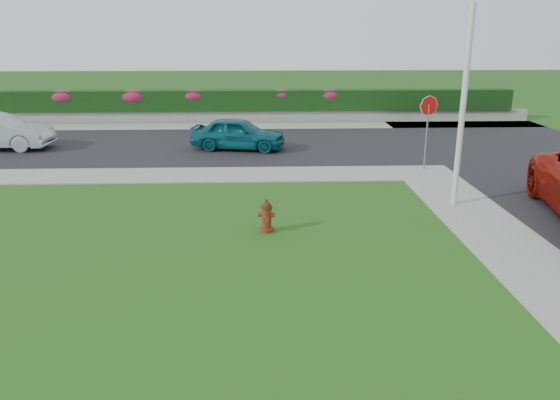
{
  "coord_description": "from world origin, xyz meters",
  "views": [
    {
      "loc": [
        1.24,
        -9.32,
        4.81
      ],
      "look_at": [
        1.7,
        3.18,
        0.9
      ],
      "focal_mm": 35.0,
      "sensor_mm": 36.0,
      "label": 1
    }
  ],
  "objects_px": {
    "utility_pole": "(463,109)",
    "stop_sign": "(428,115)",
    "fire_hydrant": "(267,216)",
    "sedan_teal": "(238,133)"
  },
  "relations": [
    {
      "from": "fire_hydrant",
      "to": "stop_sign",
      "type": "height_order",
      "value": "stop_sign"
    },
    {
      "from": "stop_sign",
      "to": "fire_hydrant",
      "type": "bearing_deg",
      "value": -128.98
    },
    {
      "from": "fire_hydrant",
      "to": "stop_sign",
      "type": "xyz_separation_m",
      "value": [
        5.72,
        6.03,
        1.59
      ]
    },
    {
      "from": "utility_pole",
      "to": "sedan_teal",
      "type": "bearing_deg",
      "value": 129.86
    },
    {
      "from": "fire_hydrant",
      "to": "stop_sign",
      "type": "relative_size",
      "value": 0.31
    },
    {
      "from": "fire_hydrant",
      "to": "sedan_teal",
      "type": "xyz_separation_m",
      "value": [
        -1.05,
        9.7,
        0.31
      ]
    },
    {
      "from": "fire_hydrant",
      "to": "stop_sign",
      "type": "bearing_deg",
      "value": 52.65
    },
    {
      "from": "fire_hydrant",
      "to": "utility_pole",
      "type": "xyz_separation_m",
      "value": [
        5.4,
        1.97,
        2.35
      ]
    },
    {
      "from": "utility_pole",
      "to": "stop_sign",
      "type": "relative_size",
      "value": 2.07
    },
    {
      "from": "stop_sign",
      "to": "sedan_teal",
      "type": "bearing_deg",
      "value": 156.08
    }
  ]
}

